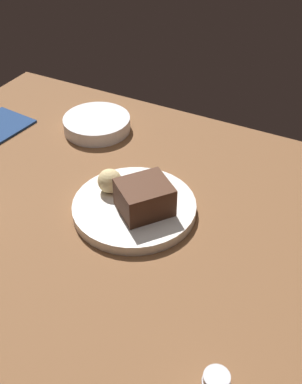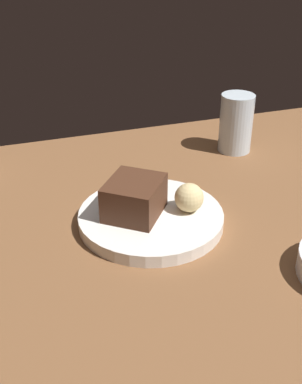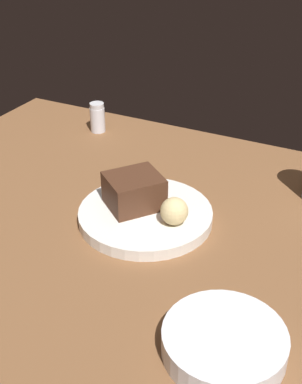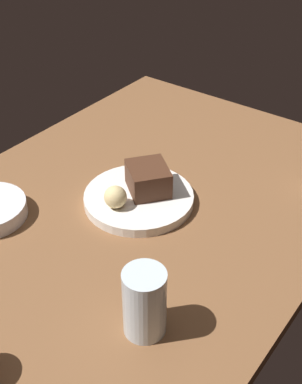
{
  "view_description": "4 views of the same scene",
  "coord_description": "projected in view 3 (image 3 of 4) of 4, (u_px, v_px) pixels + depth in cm",
  "views": [
    {
      "loc": [
        39.15,
        -63.42,
        67.23
      ],
      "look_at": [
        3.38,
        4.69,
        5.29
      ],
      "focal_mm": 44.86,
      "sensor_mm": 36.0,
      "label": 1
    },
    {
      "loc": [
        24.56,
        66.45,
        49.12
      ],
      "look_at": [
        1.36,
        -1.93,
        8.06
      ],
      "focal_mm": 45.16,
      "sensor_mm": 36.0,
      "label": 2
    },
    {
      "loc": [
        -34.88,
        70.63,
        57.26
      ],
      "look_at": [
        2.9,
        -4.01,
        6.74
      ],
      "focal_mm": 48.05,
      "sensor_mm": 36.0,
      "label": 3
    },
    {
      "loc": [
        -70.28,
        -57.35,
        73.13
      ],
      "look_at": [
        3.03,
        -2.73,
        6.45
      ],
      "focal_mm": 47.39,
      "sensor_mm": 36.0,
      "label": 4
    }
  ],
  "objects": [
    {
      "name": "dining_table",
      "position": [
        155.0,
        229.0,
        0.96
      ],
      "size": [
        120.0,
        84.0,
        3.0
      ],
      "primitive_type": "cube",
      "color": "brown",
      "rests_on": "ground"
    },
    {
      "name": "dessert_plate",
      "position": [
        145.0,
        215.0,
        0.96
      ],
      "size": [
        24.98,
        24.98,
        2.18
      ],
      "primitive_type": "cylinder",
      "color": "white",
      "rests_on": "dining_table"
    },
    {
      "name": "chocolate_cake_slice",
      "position": [
        134.0,
        191.0,
        0.95
      ],
      "size": [
        12.85,
        13.05,
        6.17
      ],
      "primitive_type": "cube",
      "rotation": [
        0.0,
        0.0,
        4.05
      ],
      "color": "#472819",
      "rests_on": "dessert_plate"
    },
    {
      "name": "bread_roll",
      "position": [
        174.0,
        211.0,
        0.9
      ],
      "size": [
        5.02,
        5.02,
        5.02
      ],
      "primitive_type": "sphere",
      "color": "#DBC184",
      "rests_on": "dessert_plate"
    },
    {
      "name": "salt_shaker",
      "position": [
        97.0,
        117.0,
        1.29
      ],
      "size": [
        3.74,
        3.74,
        7.47
      ],
      "color": "silver",
      "rests_on": "dining_table"
    },
    {
      "name": "side_bowl",
      "position": [
        224.0,
        342.0,
        0.68
      ],
      "size": [
        16.85,
        16.85,
        3.5
      ],
      "primitive_type": "cylinder",
      "color": "silver",
      "rests_on": "dining_table"
    }
  ]
}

